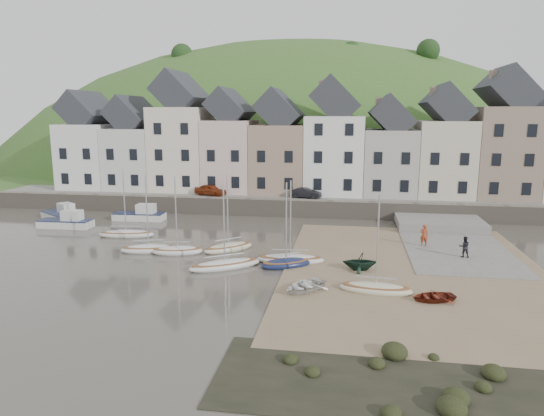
% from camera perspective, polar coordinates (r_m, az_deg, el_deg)
% --- Properties ---
extents(ground, '(160.00, 160.00, 0.00)m').
position_cam_1_polar(ground, '(35.93, -1.52, -6.51)').
color(ground, '#403A32').
rests_on(ground, ground).
extents(quay_land, '(90.00, 30.00, 1.50)m').
position_cam_1_polar(quay_land, '(66.74, 3.52, 2.31)').
color(quay_land, '#365A24').
rests_on(quay_land, ground).
extents(quay_street, '(70.00, 7.00, 0.10)m').
position_cam_1_polar(quay_street, '(55.32, 2.36, 1.35)').
color(quay_street, slate).
rests_on(quay_street, quay_land).
extents(seawall, '(70.00, 1.20, 1.80)m').
position_cam_1_polar(seawall, '(52.02, 1.91, 0.01)').
color(seawall, slate).
rests_on(seawall, ground).
extents(beach, '(18.00, 26.00, 0.06)m').
position_cam_1_polar(beach, '(35.66, 16.27, -7.05)').
color(beach, '#7A674A').
rests_on(beach, ground).
extents(slipway, '(8.00, 18.00, 0.12)m').
position_cam_1_polar(slipway, '(43.90, 20.20, -3.87)').
color(slipway, slate).
rests_on(slipway, ground).
extents(hillside, '(134.40, 84.00, 84.00)m').
position_cam_1_polar(hillside, '(98.65, 2.08, -5.99)').
color(hillside, '#365A24').
rests_on(hillside, ground).
extents(townhouse_terrace, '(61.05, 8.00, 13.93)m').
position_cam_1_polar(townhouse_terrace, '(57.96, 4.56, 7.52)').
color(townhouse_terrace, silver).
rests_on(townhouse_terrace, quay_land).
extents(sailboat_0, '(5.13, 2.25, 6.32)m').
position_cam_1_polar(sailboat_0, '(45.39, -16.67, -2.91)').
color(sailboat_0, silver).
rests_on(sailboat_0, ground).
extents(sailboat_1, '(4.62, 2.67, 6.32)m').
position_cam_1_polar(sailboat_1, '(40.02, -14.21, -4.62)').
color(sailboat_1, silver).
rests_on(sailboat_1, ground).
extents(sailboat_2, '(4.18, 4.00, 6.32)m').
position_cam_1_polar(sailboat_2, '(39.33, -5.13, -4.60)').
color(sailboat_2, beige).
rests_on(sailboat_2, ground).
extents(sailboat_3, '(4.20, 2.33, 6.32)m').
position_cam_1_polar(sailboat_3, '(39.01, -11.00, -4.89)').
color(sailboat_3, silver).
rests_on(sailboat_3, ground).
extents(sailboat_4, '(5.26, 4.10, 6.32)m').
position_cam_1_polar(sailboat_4, '(34.99, -5.54, -6.60)').
color(sailboat_4, silver).
rests_on(sailboat_4, ground).
extents(sailboat_5, '(4.03, 3.11, 6.32)m').
position_cam_1_polar(sailboat_5, '(35.15, 1.65, -6.45)').
color(sailboat_5, '#151E42').
rests_on(sailboat_5, ground).
extents(sailboat_6, '(5.12, 1.87, 6.32)m').
position_cam_1_polar(sailboat_6, '(36.16, 2.15, -5.97)').
color(sailboat_6, silver).
rests_on(sailboat_6, ground).
extents(sailboat_7, '(4.59, 1.91, 6.32)m').
position_cam_1_polar(sailboat_7, '(30.95, 12.02, -9.17)').
color(sailboat_7, beige).
rests_on(sailboat_7, ground).
extents(motorboat_0, '(5.06, 4.21, 1.70)m').
position_cam_1_polar(motorboat_0, '(54.78, -23.48, -0.68)').
color(motorboat_0, silver).
rests_on(motorboat_0, ground).
extents(motorboat_1, '(5.16, 1.83, 1.70)m').
position_cam_1_polar(motorboat_1, '(50.85, -22.82, -1.48)').
color(motorboat_1, silver).
rests_on(motorboat_1, ground).
extents(motorboat_2, '(5.31, 1.96, 1.70)m').
position_cam_1_polar(motorboat_2, '(51.95, -15.07, -0.74)').
color(motorboat_2, silver).
rests_on(motorboat_2, ground).
extents(rowboat_white, '(3.62, 3.72, 0.63)m').
position_cam_1_polar(rowboat_white, '(30.44, 3.80, -9.07)').
color(rowboat_white, silver).
rests_on(rowboat_white, beach).
extents(rowboat_green, '(2.63, 2.35, 1.25)m').
position_cam_1_polar(rowboat_green, '(34.68, 10.24, -6.15)').
color(rowboat_green, black).
rests_on(rowboat_green, beach).
extents(rowboat_red, '(2.98, 2.49, 0.53)m').
position_cam_1_polar(rowboat_red, '(30.35, 18.31, -9.78)').
color(rowboat_red, maroon).
rests_on(rowboat_red, beach).
extents(person_red, '(0.67, 0.45, 1.79)m').
position_cam_1_polar(person_red, '(41.87, 17.35, -3.04)').
color(person_red, '#96381B').
rests_on(person_red, slipway).
extents(person_dark, '(0.79, 0.62, 1.61)m').
position_cam_1_polar(person_dark, '(39.62, 21.56, -4.23)').
color(person_dark, black).
rests_on(person_dark, slipway).
extents(car_left, '(3.99, 2.47, 1.27)m').
position_cam_1_polar(car_left, '(56.07, -7.20, 2.11)').
color(car_left, maroon).
rests_on(car_left, quay_street).
extents(car_right, '(3.61, 1.76, 1.14)m').
position_cam_1_polar(car_right, '(54.08, 3.95, 1.78)').
color(car_right, black).
rests_on(car_right, quay_street).
extents(shore_rocks, '(14.00, 6.00, 0.77)m').
position_cam_1_polar(shore_rocks, '(21.75, 15.29, -18.84)').
color(shore_rocks, black).
rests_on(shore_rocks, ground).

